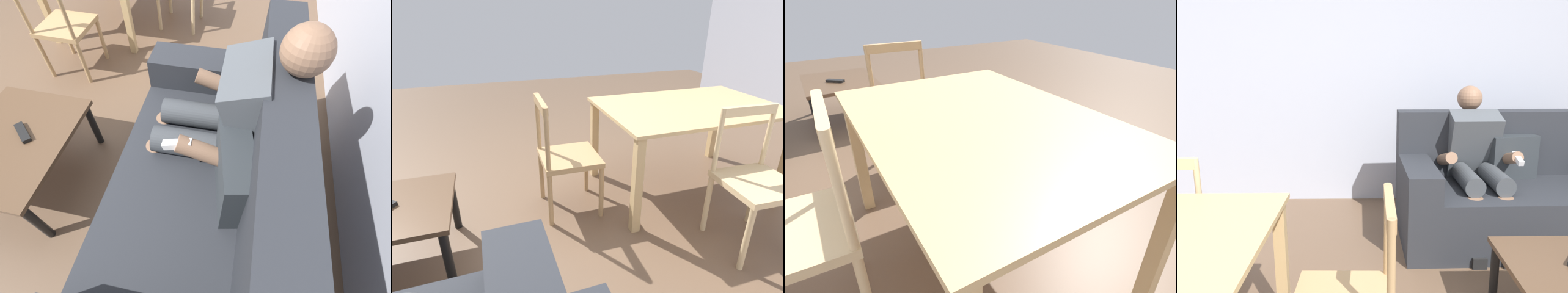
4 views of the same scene
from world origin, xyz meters
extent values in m
plane|color=brown|center=(0.00, 0.00, 0.00)|extent=(9.14, 9.14, 0.00)
cylinder|color=black|center=(0.72, 0.28, 0.20)|extent=(0.05, 0.05, 0.39)
cylinder|color=black|center=(0.72, 0.85, 0.20)|extent=(0.05, 0.05, 0.39)
cube|color=tan|center=(-1.12, 0.28, 0.73)|extent=(1.40, 0.96, 0.02)
cube|color=tan|center=(-1.77, -0.15, 0.36)|extent=(0.06, 0.06, 0.72)
cube|color=tan|center=(-0.47, -0.15, 0.36)|extent=(0.06, 0.06, 0.72)
cube|color=tan|center=(-0.47, 0.71, 0.36)|extent=(0.06, 0.06, 0.72)
cube|color=#D1B27F|center=(-1.12, 1.06, 0.46)|extent=(0.44, 0.44, 0.04)
cylinder|color=#D1B27F|center=(-0.92, 1.24, 0.23)|extent=(0.04, 0.04, 0.46)
cylinder|color=#D1B27F|center=(-0.94, 0.86, 0.23)|extent=(0.04, 0.04, 0.46)
cylinder|color=#D1B27F|center=(-1.32, 0.88, 0.23)|extent=(0.04, 0.04, 0.46)
cylinder|color=#D1B27F|center=(-0.94, 0.86, 0.68)|extent=(0.03, 0.03, 0.45)
cylinder|color=#D1B27F|center=(-1.32, 0.88, 0.68)|extent=(0.03, 0.03, 0.45)
cube|color=#D1B27F|center=(-1.13, 0.87, 0.87)|extent=(0.38, 0.05, 0.06)
cube|color=tan|center=(-0.12, 0.28, 0.43)|extent=(0.43, 0.43, 0.04)
cylinder|color=tan|center=(-0.31, 0.48, 0.22)|extent=(0.04, 0.04, 0.43)
cylinder|color=tan|center=(-0.31, 0.10, 0.22)|extent=(0.04, 0.04, 0.43)
cylinder|color=tan|center=(0.07, 0.47, 0.22)|extent=(0.04, 0.04, 0.43)
cylinder|color=tan|center=(0.07, 0.09, 0.22)|extent=(0.04, 0.04, 0.43)
cylinder|color=tan|center=(0.07, 0.47, 0.66)|extent=(0.03, 0.03, 0.46)
cylinder|color=tan|center=(0.07, 0.09, 0.66)|extent=(0.03, 0.03, 0.46)
cube|color=tan|center=(0.07, 0.28, 0.86)|extent=(0.04, 0.38, 0.06)
camera|label=1|loc=(1.86, 1.87, 1.73)|focal=25.19mm
camera|label=2|loc=(0.41, 2.34, 1.46)|focal=29.10mm
camera|label=3|loc=(-2.16, 0.90, 1.23)|focal=28.10mm
camera|label=4|loc=(-0.02, -1.13, 1.42)|focal=35.21mm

